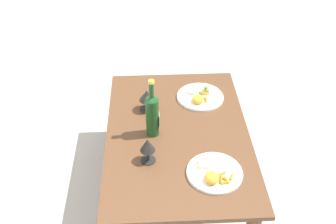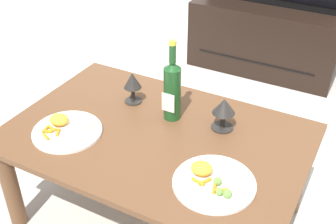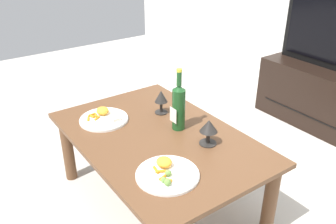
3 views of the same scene
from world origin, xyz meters
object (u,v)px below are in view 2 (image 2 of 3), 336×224
object	(u,v)px
goblet_right	(224,108)
dinner_plate_left	(66,129)
goblet_left	(132,82)
dinner_plate_right	(214,181)
dining_table	(156,149)
tv_stand	(266,37)
wine_bottle	(173,89)

from	to	relation	value
goblet_right	dinner_plate_left	world-z (taller)	goblet_right
goblet_left	dinner_plate_right	size ratio (longest dim) A/B	0.50
dining_table	dinner_plate_right	bearing A→B (deg)	-26.56
tv_stand	wine_bottle	distance (m)	1.53
tv_stand	goblet_left	distance (m)	1.51
goblet_left	goblet_right	distance (m)	0.42
dining_table	wine_bottle	world-z (taller)	wine_bottle
wine_bottle	dinner_plate_left	distance (m)	0.45
dining_table	dinner_plate_right	distance (m)	0.36
goblet_left	goblet_right	size ratio (longest dim) A/B	1.05
dining_table	dinner_plate_right	size ratio (longest dim) A/B	4.11
tv_stand	dinner_plate_left	xyz separation A→B (m)	(-0.29, -1.78, 0.23)
dinner_plate_right	tv_stand	bearing A→B (deg)	100.86
dining_table	tv_stand	bearing A→B (deg)	91.05
tv_stand	goblet_left	size ratio (longest dim) A/B	7.10
goblet_right	dining_table	bearing A→B (deg)	-142.51
tv_stand	goblet_left	bearing A→B (deg)	-96.95
tv_stand	wine_bottle	bearing A→B (deg)	-88.74
dining_table	wine_bottle	distance (m)	0.25
goblet_right	tv_stand	bearing A→B (deg)	99.47
wine_bottle	goblet_left	xyz separation A→B (m)	(-0.21, 0.03, -0.04)
goblet_left	wine_bottle	bearing A→B (deg)	-7.54
goblet_left	tv_stand	bearing A→B (deg)	83.05
dinner_plate_right	goblet_left	bearing A→B (deg)	148.39
tv_stand	dining_table	bearing A→B (deg)	-88.95
goblet_right	dinner_plate_left	distance (m)	0.63
dining_table	tv_stand	world-z (taller)	tv_stand
tv_stand	dinner_plate_left	bearing A→B (deg)	-99.31
goblet_right	dinner_plate_right	size ratio (longest dim) A/B	0.48
wine_bottle	goblet_right	world-z (taller)	wine_bottle
dinner_plate_right	dining_table	bearing A→B (deg)	153.44
goblet_left	dinner_plate_left	world-z (taller)	goblet_left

